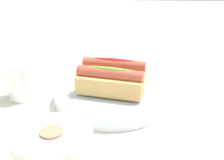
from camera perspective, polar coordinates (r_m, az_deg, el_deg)
name	(u,v)px	position (r m, az deg, el deg)	size (l,w,h in m)	color
ground_plane	(122,102)	(0.78, 1.73, -3.85)	(2.40, 2.40, 0.00)	silver
serving_bowl	(112,94)	(0.78, 0.00, -2.41)	(0.27, 0.27, 0.03)	silver
hotdog_front	(114,72)	(0.78, 0.35, 1.35)	(0.16, 0.08, 0.06)	#DBB270
hotdog_back	(110,82)	(0.74, -0.37, -0.33)	(0.16, 0.08, 0.06)	tan
water_glass	(21,83)	(0.82, -15.46, -0.42)	(0.07, 0.07, 0.09)	white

